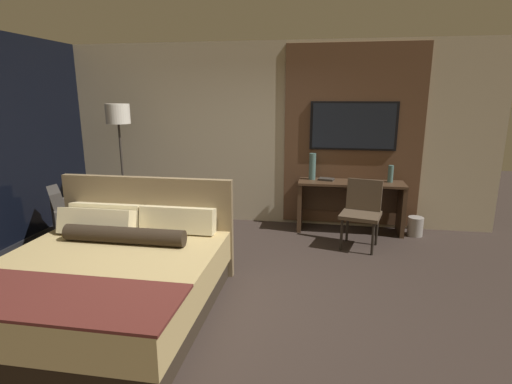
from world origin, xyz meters
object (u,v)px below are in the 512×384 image
desk_chair (362,207)px  floor_lamp (119,125)px  bed (107,279)px  armchair_by_window (82,223)px  vase_tall (312,166)px  vase_short (391,174)px  tv (353,126)px  desk (350,198)px  book (326,179)px  waste_bin (415,226)px

desk_chair → floor_lamp: 3.63m
bed → armchair_by_window: 2.10m
desk_chair → vase_tall: 1.05m
vase_short → floor_lamp: bearing=-171.5°
tv → armchair_by_window: (-3.71, -1.31, -1.29)m
vase_tall → vase_short: 1.14m
desk_chair → vase_short: 0.86m
desk → vase_tall: (-0.58, 0.05, 0.46)m
vase_short → book: size_ratio=1.00×
desk_chair → armchair_by_window: bearing=-158.1°
vase_short → waste_bin: 0.85m
vase_short → book: vase_short is taller
floor_lamp → vase_short: 4.02m
tv → waste_bin: 1.74m
floor_lamp → vase_tall: bearing=12.2°
desk → vase_tall: bearing=174.7°
armchair_by_window → floor_lamp: floor_lamp is taller
armchair_by_window → vase_tall: bearing=-109.3°
desk → waste_bin: desk is taller
vase_short → waste_bin: vase_short is taller
vase_tall → waste_bin: vase_tall is taller
floor_lamp → vase_short: bearing=8.5°
armchair_by_window → vase_short: 4.46m
tv → vase_short: bearing=-15.1°
bed → waste_bin: bed is taller
tv → desk_chair: bearing=-81.5°
desk_chair → waste_bin: bearing=47.3°
vase_short → book: bearing=-178.9°
armchair_by_window → waste_bin: (4.66, 1.04, -0.14)m
desk → armchair_by_window: (-3.71, -1.12, -0.23)m
armchair_by_window → floor_lamp: bearing=-71.7°
floor_lamp → vase_short: size_ratio=7.59×
vase_short → book: (-0.93, -0.02, -0.11)m
desk → tv: bearing=90.0°
bed → book: size_ratio=8.46×
floor_lamp → tv: bearing=12.4°
floor_lamp → waste_bin: 4.57m
desk_chair → floor_lamp: bearing=-166.8°
bed → vase_short: bearing=43.4°
bed → tv: (2.40, 2.96, 1.24)m
tv → floor_lamp: (-3.35, -0.74, 0.03)m
armchair_by_window → book: size_ratio=4.44×
book → armchair_by_window: bearing=-161.1°
desk → desk_chair: size_ratio=1.70×
vase_short → desk_chair: bearing=-124.1°
bed → floor_lamp: bearing=113.1°
desk_chair → vase_short: vase_short is taller
vase_tall → waste_bin: size_ratio=1.42×
desk_chair → vase_tall: vase_tall is taller
vase_tall → vase_short: (1.14, -0.01, -0.07)m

